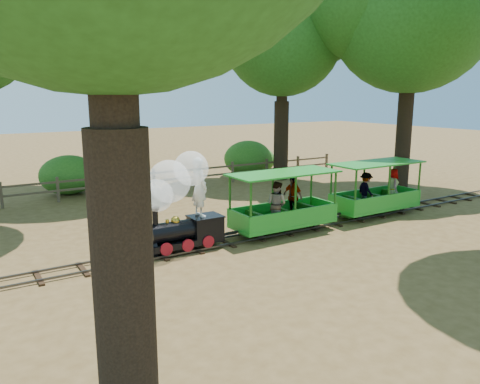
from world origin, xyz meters
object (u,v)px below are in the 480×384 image
carriage_front (284,207)px  carriage_rear (376,193)px  locomotive (178,195)px  fence (175,176)px

carriage_front → carriage_rear: 4.04m
carriage_rear → locomotive: bearing=179.4°
carriage_rear → fence: bearing=116.8°
locomotive → carriage_front: 3.52m
carriage_front → fence: bearing=90.1°
carriage_rear → fence: 8.97m
locomotive → fence: bearing=66.6°
carriage_front → carriage_rear: (4.04, 0.02, -0.03)m
carriage_front → carriage_rear: bearing=0.2°
locomotive → fence: size_ratio=0.15×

